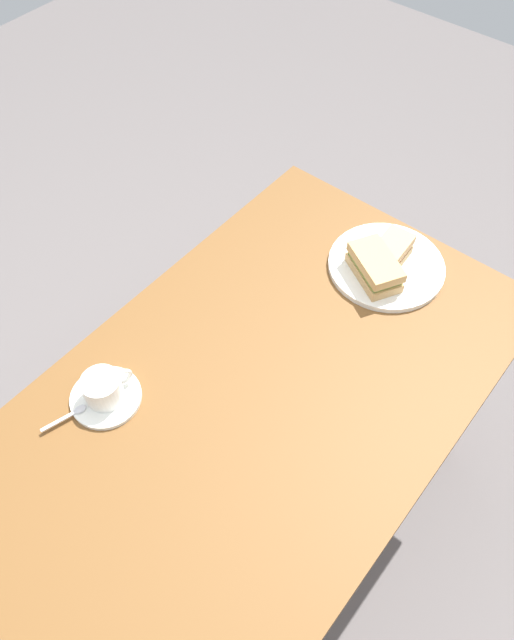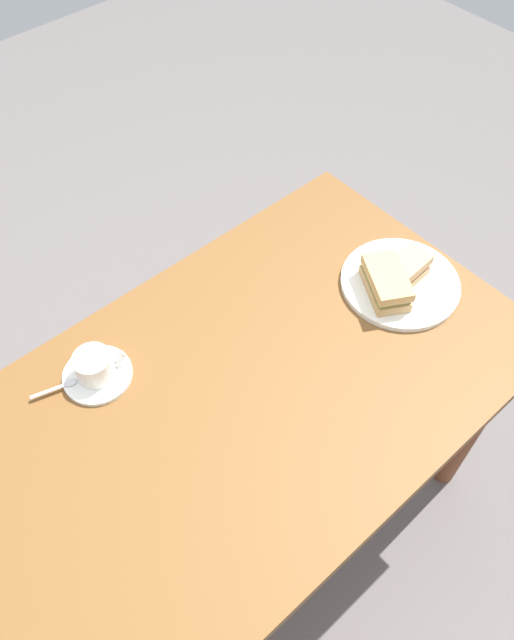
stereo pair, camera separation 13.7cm
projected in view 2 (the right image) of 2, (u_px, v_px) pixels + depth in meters
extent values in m
plane|color=#615B5A|center=(246.00, 515.00, 1.89)|extent=(6.00, 6.00, 0.00)
cube|color=brown|center=(242.00, 396.00, 1.31)|extent=(1.26, 0.76, 0.04)
cylinder|color=brown|center=(316.00, 290.00, 1.97)|extent=(0.07, 0.07, 0.71)
cylinder|color=brown|center=(474.00, 421.00, 1.69)|extent=(0.07, 0.07, 0.71)
cylinder|color=white|center=(400.00, 283.00, 1.46)|extent=(0.28, 0.28, 0.01)
cube|color=tan|center=(402.00, 276.00, 1.45)|extent=(0.13, 0.08, 0.03)
cube|color=#B05F4E|center=(404.00, 271.00, 1.44)|extent=(0.12, 0.07, 0.01)
cube|color=tan|center=(405.00, 266.00, 1.42)|extent=(0.13, 0.08, 0.03)
cube|color=tan|center=(385.00, 288.00, 1.43)|extent=(0.14, 0.16, 0.02)
cube|color=olive|center=(386.00, 283.00, 1.41)|extent=(0.13, 0.15, 0.01)
cube|color=tan|center=(387.00, 277.00, 1.40)|extent=(0.14, 0.16, 0.02)
cylinder|color=white|center=(98.00, 375.00, 1.31)|extent=(0.15, 0.15, 0.01)
cylinder|color=white|center=(94.00, 366.00, 1.28)|extent=(0.08, 0.08, 0.06)
cylinder|color=#AE7351|center=(91.00, 359.00, 1.26)|extent=(0.07, 0.07, 0.01)
torus|color=white|center=(115.00, 358.00, 1.30)|extent=(0.04, 0.02, 0.04)
cube|color=silver|center=(49.00, 391.00, 1.28)|extent=(0.07, 0.03, 0.00)
ellipsoid|color=silver|center=(71.00, 383.00, 1.29)|extent=(0.03, 0.02, 0.01)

